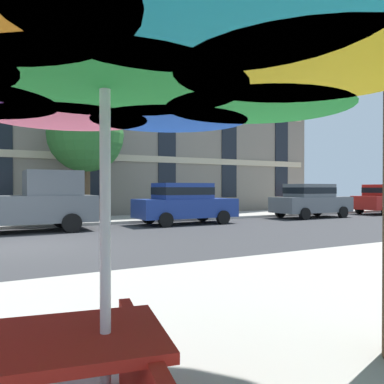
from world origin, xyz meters
TOP-DOWN VIEW (x-y plane):
  - ground_plane at (0.00, 0.00)m, footprint 120.00×120.00m
  - sidewalk_far at (0.00, 6.80)m, footprint 56.00×3.60m
  - pickup_gray at (0.66, 3.70)m, footprint 5.10×2.12m
  - sedan_blue at (6.97, 3.70)m, footprint 4.40×1.98m
  - sedan_gray at (14.50, 3.70)m, footprint 4.40×1.98m
  - street_tree_middle at (3.60, 7.09)m, footprint 3.54×3.54m
  - patio_umbrella at (-0.19, -9.00)m, footprint 3.37×3.37m

SIDE VIEW (x-z plane):
  - ground_plane at x=0.00m, z-range 0.00..0.00m
  - sidewalk_far at x=0.00m, z-range 0.00..0.12m
  - sedan_blue at x=6.97m, z-range 0.06..1.84m
  - sedan_gray at x=14.50m, z-range 0.06..1.84m
  - pickup_gray at x=0.66m, z-range -0.07..2.13m
  - patio_umbrella at x=-0.19m, z-range 1.02..3.58m
  - street_tree_middle at x=3.60m, z-range 1.01..6.86m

